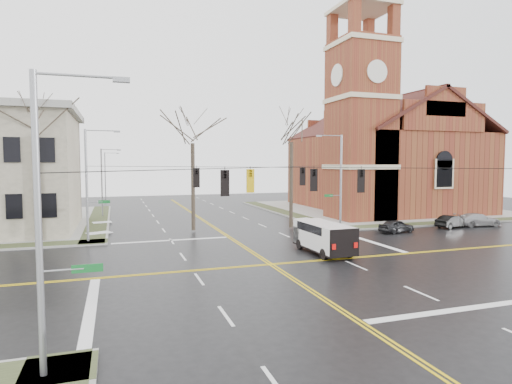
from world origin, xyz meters
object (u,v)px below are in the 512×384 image
object	(u,v)px
cargo_van	(322,235)
parked_car_a	(396,226)
signal_pole_ne	(339,178)
signal_pole_sw	(45,216)
streetlight_north_b	(106,175)
parked_car_b	(452,221)
signal_pole_nw	(89,182)
tree_nw_near	(193,137)
tree_ne	(291,136)
parked_car_c	(478,220)
church	(379,148)
streetlight_north_a	(103,180)
tree_nw_far	(36,128)

from	to	relation	value
cargo_van	parked_car_a	distance (m)	12.07
signal_pole_ne	cargo_van	bearing A→B (deg)	-125.28
signal_pole_sw	cargo_van	xyz separation A→B (m)	(16.06, 13.69, -3.67)
streetlight_north_b	parked_car_b	distance (m)	51.52
cargo_van	signal_pole_nw	bearing A→B (deg)	148.13
streetlight_north_b	parked_car_b	world-z (taller)	streetlight_north_b
signal_pole_sw	tree_nw_near	distance (m)	27.54
tree_ne	parked_car_c	bearing A→B (deg)	-12.84
signal_pole_sw	cargo_van	world-z (taller)	signal_pole_sw
church	tree_ne	distance (m)	21.39
parked_car_a	tree_nw_near	world-z (taller)	tree_nw_near
parked_car_a	parked_car_b	world-z (taller)	parked_car_b
streetlight_north_a	signal_pole_nw	bearing A→B (deg)	-92.32
church	parked_car_a	size ratio (longest dim) A/B	7.66
church	signal_pole_ne	distance (m)	19.22
church	signal_pole_sw	distance (m)	51.29
parked_car_b	tree_ne	bearing A→B (deg)	61.59
parked_car_c	tree_nw_near	xyz separation A→B (m)	(-28.20, 5.57, 8.15)
parked_car_c	church	bearing A→B (deg)	12.85
signal_pole_ne	signal_pole_nw	distance (m)	22.64
signal_pole_sw	tree_ne	size ratio (longest dim) A/B	0.72
streetlight_north_a	cargo_van	distance (m)	30.22
signal_pole_nw	parked_car_b	world-z (taller)	signal_pole_nw
signal_pole_ne	signal_pole_nw	xyz separation A→B (m)	(-22.64, 0.00, 0.00)
signal_pole_nw	tree_nw_far	world-z (taller)	tree_nw_far
tree_ne	tree_nw_far	bearing A→B (deg)	-179.21
signal_pole_sw	tree_nw_far	distance (m)	24.89
tree_nw_near	parked_car_b	bearing A→B (deg)	-12.57
signal_pole_nw	tree_nw_near	world-z (taller)	tree_nw_near
cargo_van	tree_nw_near	bearing A→B (deg)	118.91
parked_car_c	streetlight_north_a	bearing A→B (deg)	71.39
signal_pole_sw	parked_car_a	size ratio (longest dim) A/B	2.51
signal_pole_ne	tree_nw_near	distance (m)	14.56
signal_pole_ne	cargo_van	distance (m)	11.98
parked_car_b	tree_nw_near	world-z (taller)	tree_nw_near
tree_nw_near	parked_car_a	bearing A→B (deg)	-19.68
parked_car_a	parked_car_b	distance (m)	7.18
signal_pole_nw	tree_nw_near	size ratio (longest dim) A/B	0.74
streetlight_north_a	tree_nw_far	distance (m)	16.66
parked_car_b	signal_pole_nw	bearing A→B (deg)	72.29
church	signal_pole_sw	world-z (taller)	church
parked_car_c	tree_nw_far	distance (m)	42.06
church	streetlight_north_b	distance (m)	42.53
parked_car_b	cargo_van	bearing A→B (deg)	97.21
cargo_van	tree_ne	distance (m)	13.48
signal_pole_ne	parked_car_b	xyz separation A→B (m)	(11.16, -2.77, -4.33)
church	cargo_van	bearing A→B (deg)	-131.56
streetlight_north_b	cargo_van	bearing A→B (deg)	-71.43
streetlight_north_b	parked_car_c	xyz separation A→B (m)	(36.42, -39.28, -3.81)
signal_pole_nw	signal_pole_sw	size ratio (longest dim) A/B	1.00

